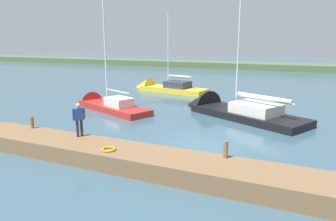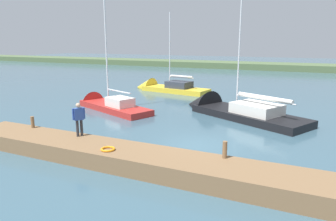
% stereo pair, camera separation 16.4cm
% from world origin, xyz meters
% --- Properties ---
extents(ground_plane, '(200.00, 200.00, 0.00)m').
position_xyz_m(ground_plane, '(0.00, 0.00, 0.00)').
color(ground_plane, '#385666').
extents(far_shoreline, '(180.00, 8.00, 2.40)m').
position_xyz_m(far_shoreline, '(0.00, -50.78, 0.00)').
color(far_shoreline, '#4C603D').
rests_on(far_shoreline, ground_plane).
extents(dock_pier, '(23.05, 2.32, 0.79)m').
position_xyz_m(dock_pier, '(0.00, 4.14, 0.40)').
color(dock_pier, brown).
rests_on(dock_pier, ground_plane).
extents(mooring_post_near, '(0.19, 0.19, 0.65)m').
position_xyz_m(mooring_post_near, '(8.76, 3.32, 1.12)').
color(mooring_post_near, brown).
rests_on(mooring_post_near, dock_pier).
extents(mooring_post_far, '(0.19, 0.19, 0.73)m').
position_xyz_m(mooring_post_far, '(-2.30, 3.32, 1.16)').
color(mooring_post_far, brown).
rests_on(mooring_post_far, dock_pier).
extents(life_ring_buoy, '(0.66, 0.66, 0.10)m').
position_xyz_m(life_ring_buoy, '(2.71, 4.60, 0.84)').
color(life_ring_buoy, orange).
rests_on(life_ring_buoy, dock_pier).
extents(sailboat_near_dock, '(11.12, 7.64, 11.64)m').
position_xyz_m(sailboat_near_dock, '(0.69, -8.10, 0.20)').
color(sailboat_near_dock, black).
rests_on(sailboat_near_dock, ground_plane).
extents(sailboat_inner_slip, '(9.27, 5.42, 11.20)m').
position_xyz_m(sailboat_inner_slip, '(10.65, -5.89, 0.16)').
color(sailboat_inner_slip, '#B22823').
rests_on(sailboat_inner_slip, ground_plane).
extents(sailboat_outer_mooring, '(9.70, 4.02, 9.79)m').
position_xyz_m(sailboat_outer_mooring, '(10.26, -16.43, 0.21)').
color(sailboat_outer_mooring, gold).
rests_on(sailboat_outer_mooring, ground_plane).
extents(person_on_dock, '(0.44, 0.57, 1.74)m').
position_xyz_m(person_on_dock, '(5.28, 3.45, 1.80)').
color(person_on_dock, '#28282D').
rests_on(person_on_dock, dock_pier).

